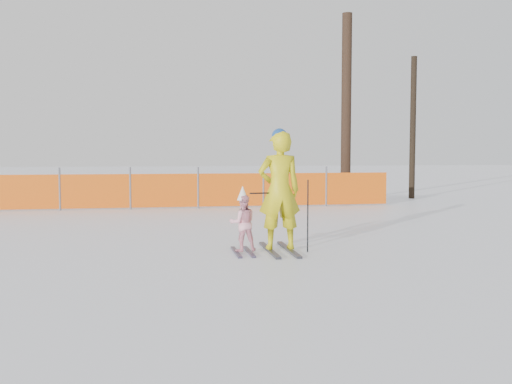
{
  "coord_description": "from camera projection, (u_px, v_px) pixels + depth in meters",
  "views": [
    {
      "loc": [
        -1.64,
        -9.25,
        1.69
      ],
      "look_at": [
        0.0,
        0.5,
        1.0
      ],
      "focal_mm": 40.0,
      "sensor_mm": 36.0,
      "label": 1
    }
  ],
  "objects": [
    {
      "name": "safety_fence",
      "position": [
        127.0,
        191.0,
        16.82
      ],
      "size": [
        16.01,
        0.06,
        1.25
      ],
      "color": "#595960",
      "rests_on": "ground"
    },
    {
      "name": "adult",
      "position": [
        279.0,
        190.0,
        9.7
      ],
      "size": [
        0.74,
        1.57,
        2.1
      ],
      "color": "black",
      "rests_on": "ground"
    },
    {
      "name": "ground",
      "position": [
        261.0,
        254.0,
        9.49
      ],
      "size": [
        120.0,
        120.0,
        0.0
      ],
      "primitive_type": "plane",
      "color": "white",
      "rests_on": "ground"
    },
    {
      "name": "tree_trunks",
      "position": [
        363.0,
        113.0,
        19.92
      ],
      "size": [
        3.01,
        0.85,
        6.43
      ],
      "color": "black",
      "rests_on": "ground"
    },
    {
      "name": "ski_poles",
      "position": [
        296.0,
        210.0,
        9.61
      ],
      "size": [
        0.98,
        0.21,
        1.23
      ],
      "color": "black",
      "rests_on": "ground"
    },
    {
      "name": "child",
      "position": [
        243.0,
        222.0,
        9.55
      ],
      "size": [
        0.48,
        1.02,
        1.13
      ],
      "color": "black",
      "rests_on": "ground"
    }
  ]
}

